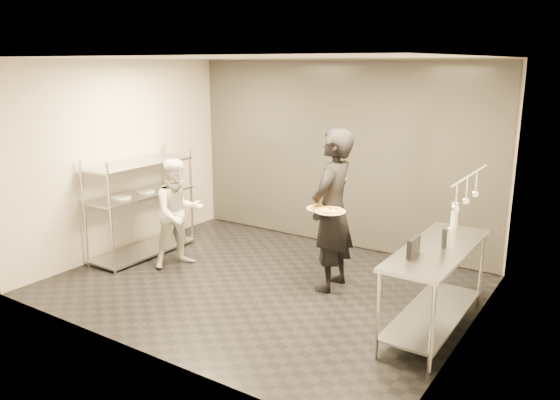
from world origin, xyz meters
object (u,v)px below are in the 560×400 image
Objects in this scene: pizza_plate_near at (319,208)px; prep_counter at (435,274)px; bottle_green at (455,215)px; bottle_clear at (449,237)px; pos_monitor at (413,247)px; salad_plate at (334,177)px; chef at (178,213)px; pizza_plate_far at (330,210)px; waiter at (332,211)px; bottle_dark at (444,238)px; pass_rack at (141,203)px.

prep_counter is at bearing -8.43° from pizza_plate_near.
bottle_clear is (0.15, -0.70, -0.05)m from bottle_green.
salad_plate is at bearing 143.11° from pos_monitor.
prep_counter is at bearing -23.30° from salad_plate.
chef is 5.22× the size of bottle_green.
prep_counter is 0.55m from pos_monitor.
pizza_plate_far is (-1.32, 0.15, 0.45)m from prep_counter.
pizza_plate_far is (0.11, -0.26, 0.08)m from waiter.
bottle_dark is (0.13, -0.78, -0.04)m from bottle_green.
pass_rack is at bearing -178.64° from bottle_clear.
prep_counter is 1.84m from salad_plate.
salad_plate reaches higher than bottle_green.
pass_rack reaches higher than chef.
pass_rack is at bearing -169.33° from bottle_green.
chef is at bearing -179.29° from prep_counter.
pos_monitor is at bearing -5.10° from pass_rack.
pos_monitor is 0.52m from bottle_clear.
prep_counter is at bearing -85.07° from bottle_green.
prep_counter is at bearing -157.66° from bottle_dark.
prep_counter is at bearing -66.62° from chef.
waiter is at bearing -55.32° from chef.
bottle_dark reaches higher than bottle_clear.
chef is at bearing -172.61° from pizza_plate_near.
pizza_plate_near is (-1.50, 0.22, 0.44)m from prep_counter.
pass_rack is 5.23× the size of pizza_plate_near.
salad_plate is 1.64× the size of bottle_clear.
pizza_plate_near is 0.98× the size of salad_plate.
bottle_green is (0.05, 1.18, 0.05)m from pos_monitor.
pizza_plate_near is 1.07× the size of bottle_green.
bottle_green reaches higher than pos_monitor.
waiter reaches higher than pizza_plate_near.
bottle_green is at bearing 99.16° from bottle_dark.
waiter is 6.51× the size of pizza_plate_near.
waiter is 0.21m from pizza_plate_near.
pizza_plate_far is at bearing -152.33° from bottle_green.
salad_plate is at bearing -47.84° from chef.
bottle_green is (1.48, 0.13, -0.30)m from salad_plate.
chef is 3.46m from pos_monitor.
prep_counter is 5.77× the size of salad_plate.
salad_plate reaches higher than pos_monitor.
prep_counter is 7.11× the size of pos_monitor.
pizza_plate_far is 1.25× the size of bottle_green.
bottle_dark is at bearing -80.84° from bottle_green.
pizza_plate_far is 1.38m from bottle_dark.
bottle_clear is 0.97× the size of bottle_dark.
waiter is 1.34× the size of chef.
prep_counter is 1.21× the size of chef.
waiter reaches higher than bottle_dark.
pass_rack is at bearing 109.64° from chef.
pizza_plate_far reaches higher than pos_monitor.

